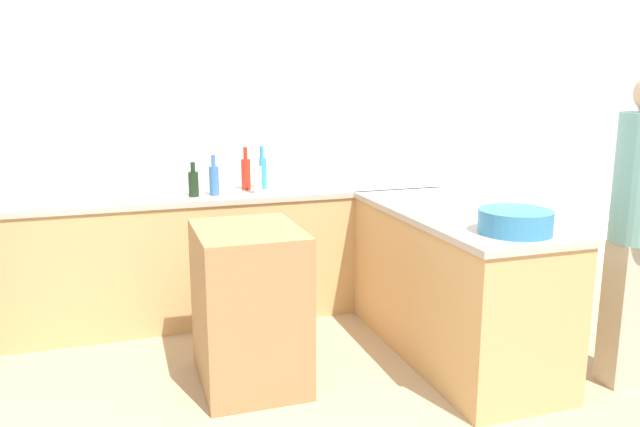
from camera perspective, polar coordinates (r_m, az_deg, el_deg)
wall_back at (r=4.83m, az=-9.50°, el=7.57°), size 8.00×0.06×2.70m
counter_back at (r=4.66m, az=-8.48°, el=-3.63°), size 3.14×0.63×0.93m
counter_peninsula at (r=4.03m, az=12.01°, el=-6.27°), size 0.69×1.71×0.93m
island_table at (r=3.60m, az=-6.49°, el=-8.43°), size 0.57×0.71×0.91m
mixing_bowl at (r=3.42m, az=17.42°, el=-0.70°), size 0.38×0.38×0.12m
water_bottle_blue at (r=4.42m, az=-9.67°, el=3.10°), size 0.07×0.07×0.28m
hot_sauce_bottle at (r=4.61m, az=-6.80°, el=3.71°), size 0.07×0.07×0.31m
wine_bottle_dark at (r=4.40m, az=-11.50°, el=2.76°), size 0.07×0.07×0.24m
dish_soap_bottle at (r=4.65m, az=-5.32°, el=3.83°), size 0.07×0.07×0.32m
vinegar_bottle_clear at (r=4.44m, az=-5.74°, el=3.19°), size 0.06×0.06×0.27m
person_at_peninsula at (r=3.86m, az=27.19°, el=-0.59°), size 0.31×0.31×1.75m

